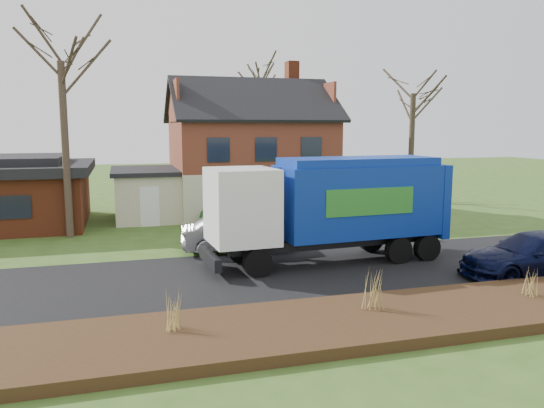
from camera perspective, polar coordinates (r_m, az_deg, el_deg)
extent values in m
plane|color=#35521B|center=(19.07, 1.70, -7.55)|extent=(120.00, 120.00, 0.00)
cube|color=black|center=(19.07, 1.70, -7.52)|extent=(80.00, 7.00, 0.02)
cube|color=black|center=(14.32, 8.30, -12.48)|extent=(80.00, 3.50, 0.30)
cube|color=beige|center=(32.60, -2.39, 1.50)|extent=(9.00, 7.50, 2.70)
cube|color=#5F291B|center=(32.39, -2.42, 6.34)|extent=(9.00, 7.50, 2.80)
cube|color=brown|center=(34.31, 2.15, 13.74)|extent=(0.70, 0.90, 1.60)
cube|color=beige|center=(31.25, -13.29, 0.90)|extent=(3.50, 5.50, 2.60)
cube|color=black|center=(31.11, -13.38, 3.49)|extent=(3.90, 5.90, 0.24)
cylinder|color=black|center=(18.55, -1.58, -6.34)|extent=(1.06, 0.41, 1.04)
cylinder|color=black|center=(20.50, -3.38, -4.94)|extent=(1.06, 0.41, 1.04)
cylinder|color=black|center=(20.95, 13.45, -4.86)|extent=(1.06, 0.41, 1.04)
cylinder|color=black|center=(22.70, 10.58, -3.76)|extent=(1.06, 0.41, 1.04)
cylinder|color=black|center=(21.67, 16.34, -4.53)|extent=(1.06, 0.41, 1.04)
cylinder|color=black|center=(23.36, 13.34, -3.50)|extent=(1.06, 0.41, 1.04)
cube|color=black|center=(20.71, 6.77, -3.91)|extent=(8.64, 1.72, 0.35)
cube|color=white|center=(19.09, -3.28, -0.19)|extent=(2.44, 2.63, 2.69)
cube|color=black|center=(18.79, -6.49, 0.10)|extent=(0.21, 2.20, 0.90)
cube|color=black|center=(19.16, -6.69, -5.83)|extent=(0.40, 2.50, 0.45)
cube|color=navy|center=(20.87, 9.18, 0.45)|extent=(6.43, 2.88, 2.69)
cube|color=navy|center=(20.72, 9.28, 4.55)|extent=(6.11, 2.56, 0.30)
cube|color=navy|center=(22.61, 16.41, 0.56)|extent=(0.50, 2.56, 2.89)
cube|color=#297D29|center=(19.69, 10.57, 0.24)|extent=(3.59, 0.26, 1.00)
cube|color=#297D29|center=(21.90, 7.26, 1.12)|extent=(3.59, 0.26, 1.00)
imported|color=#95979C|center=(22.28, -3.75, -3.22)|extent=(4.75, 1.92, 1.53)
imported|color=black|center=(20.73, 26.33, -4.93)|extent=(5.40, 2.37, 1.54)
cylinder|color=#433428|center=(26.55, -21.32, 5.32)|extent=(0.34, 0.34, 8.17)
cylinder|color=#3C3224|center=(33.39, 14.73, 5.26)|extent=(0.33, 0.33, 7.18)
cylinder|color=#3E3425|center=(41.19, -1.10, 7.15)|extent=(0.33, 0.33, 8.75)
cone|color=tan|center=(13.30, -10.41, -11.19)|extent=(0.04, 0.04, 1.00)
cone|color=tan|center=(13.29, -11.14, -11.23)|extent=(0.04, 0.04, 1.00)
cone|color=tan|center=(13.32, -9.68, -11.15)|extent=(0.04, 0.04, 1.00)
cone|color=tan|center=(13.43, -10.47, -11.00)|extent=(0.04, 0.04, 1.00)
cone|color=tan|center=(13.18, -10.35, -11.38)|extent=(0.04, 0.04, 1.00)
cone|color=#A28747|center=(14.72, 10.88, -9.15)|extent=(0.04, 0.04, 1.06)
cone|color=#A28747|center=(14.65, 10.29, -9.22)|extent=(0.04, 0.04, 1.06)
cone|color=#A28747|center=(14.80, 11.47, -9.08)|extent=(0.04, 0.04, 1.06)
cone|color=#A28747|center=(14.84, 10.65, -9.01)|extent=(0.04, 0.04, 1.06)
cone|color=#A28747|center=(14.61, 11.12, -9.30)|extent=(0.04, 0.04, 1.06)
cone|color=#9F8646|center=(17.42, 26.18, -7.46)|extent=(0.04, 0.04, 0.86)
cone|color=#9F8646|center=(17.32, 25.80, -7.53)|extent=(0.04, 0.04, 0.86)
cone|color=#9F8646|center=(17.52, 26.55, -7.40)|extent=(0.04, 0.04, 0.86)
cone|color=#9F8646|center=(17.51, 25.91, -7.37)|extent=(0.04, 0.04, 0.86)
cone|color=#9F8646|center=(17.34, 26.45, -7.56)|extent=(0.04, 0.04, 0.86)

